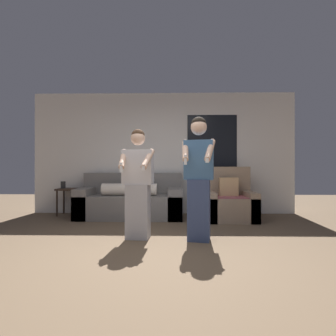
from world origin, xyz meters
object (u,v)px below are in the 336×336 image
Objects in this scene: armchair at (229,202)px; person_left at (138,184)px; side_table at (68,193)px; couch at (131,201)px; person_right at (199,177)px.

armchair is 2.20m from person_left.
armchair reaches higher than side_table.
person_left reaches higher than couch.
armchair is at bearing 64.25° from person_right.
side_table is at bearing 133.55° from person_left.
person_left is at bearing -138.19° from armchair.
couch is 1.34× the size of person_left.
side_table is (-3.37, 0.42, 0.14)m from armchair.
person_right is (0.87, -0.10, 0.10)m from person_left.
person_right is (1.24, -1.74, 0.57)m from couch.
armchair is 0.66× the size of person_left.
person_right reaches higher than armchair.
person_left is at bearing -46.45° from side_table.
person_left is (0.37, -1.64, 0.46)m from couch.
side_table is 3.31m from person_right.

